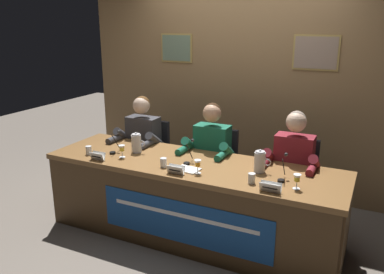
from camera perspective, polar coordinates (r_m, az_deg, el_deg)
ground_plane at (r=4.08m, az=0.00°, el=-13.66°), size 12.00×12.00×0.00m
wall_back_panelled at (r=4.85m, az=7.12°, el=7.52°), size 4.05×0.14×2.60m
conference_table at (r=3.75m, az=-0.70°, el=-7.64°), size 2.85×0.85×0.75m
chair_left at (r=4.75m, az=-6.08°, el=-3.36°), size 0.44×0.45×0.91m
panelist_left at (r=4.50m, az=-7.52°, el=-0.80°), size 0.51×0.48×1.24m
nameplate_left at (r=3.91m, az=-13.41°, el=-2.69°), size 0.15×0.06×0.08m
juice_glass_left at (r=3.92m, az=-10.03°, el=-1.70°), size 0.06×0.06×0.12m
water_cup_left at (r=4.10m, az=-14.61°, el=-1.91°), size 0.06×0.06×0.08m
microphone_left at (r=4.08m, az=-11.03°, el=-1.22°), size 0.06×0.17×0.22m
chair_center at (r=4.38m, az=3.47°, el=-5.01°), size 0.44×0.45×0.91m
panelist_center at (r=4.11m, az=2.47°, el=-2.34°), size 0.51×0.48×1.24m
nameplate_center at (r=3.47m, az=-2.32°, el=-4.71°), size 0.16×0.06×0.08m
juice_glass_center at (r=3.46m, az=0.83°, el=-3.90°), size 0.06×0.06×0.12m
water_cup_center at (r=3.64m, az=-4.12°, el=-3.74°), size 0.06×0.06×0.08m
microphone_center at (r=3.71m, az=-0.50°, el=-2.69°), size 0.06×0.17×0.22m
chair_right at (r=4.16m, az=14.43°, el=-6.74°), size 0.44×0.45×0.91m
panelist_right at (r=3.88m, az=14.11°, el=-4.04°), size 0.51×0.48×1.24m
nameplate_right at (r=3.17m, az=11.19°, el=-7.09°), size 0.17×0.06×0.08m
juice_glass_right at (r=3.26m, az=14.84°, el=-5.83°), size 0.06×0.06×0.12m
water_cup_right at (r=3.31m, az=8.55°, el=-5.95°), size 0.06×0.06×0.08m
microphone_right at (r=3.41m, az=12.90°, el=-4.89°), size 0.06×0.17×0.22m
water_pitcher_left_side at (r=4.05m, az=-7.98°, el=-0.88°), size 0.15×0.10×0.21m
water_pitcher_right_side at (r=3.54m, az=9.72°, el=-3.51°), size 0.15×0.10×0.21m
document_stack_center at (r=3.57m, az=-0.62°, el=-4.67°), size 0.22×0.17×0.01m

